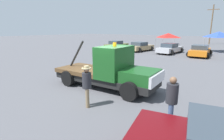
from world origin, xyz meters
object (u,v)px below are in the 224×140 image
object	(u,v)px
tow_truck	(110,71)
canopy_tent_blue	(219,34)
utility_pole	(212,24)
parked_car_orange	(200,51)
parked_car_olive	(116,45)
parked_car_silver	(170,48)
person_at_hood	(87,83)
canopy_tent_red	(168,35)
person_near_truck	(172,98)
traffic_cone	(126,66)
parked_car_tan	(140,47)

from	to	relation	value
tow_truck	canopy_tent_blue	size ratio (longest dim) A/B	1.97
utility_pole	parked_car_orange	bearing A→B (deg)	-84.46
tow_truck	parked_car_olive	bearing A→B (deg)	120.72
tow_truck	parked_car_silver	world-z (taller)	tow_truck
parked_car_olive	canopy_tent_blue	bearing A→B (deg)	-67.53
tow_truck	person_at_hood	bearing A→B (deg)	-78.91
tow_truck	canopy_tent_red	bearing A→B (deg)	97.78
utility_pole	parked_car_silver	bearing A→B (deg)	-95.27
tow_truck	person_near_truck	size ratio (longest dim) A/B	3.54
tow_truck	parked_car_orange	world-z (taller)	tow_truck
parked_car_olive	traffic_cone	size ratio (longest dim) A/B	8.24
parked_car_tan	parked_car_silver	distance (m)	4.29
person_at_hood	traffic_cone	xyz separation A→B (m)	(-2.48, 6.94, -0.77)
parked_car_olive	parked_car_silver	xyz separation A→B (m)	(8.53, 0.22, 0.00)
person_at_hood	parked_car_olive	world-z (taller)	person_at_hood
person_at_hood	parked_car_orange	world-z (taller)	person_at_hood
canopy_tent_red	traffic_cone	world-z (taller)	canopy_tent_red
person_at_hood	canopy_tent_blue	size ratio (longest dim) A/B	0.57
tow_truck	traffic_cone	xyz separation A→B (m)	(-1.84, 4.53, -0.72)
parked_car_olive	parked_car_orange	distance (m)	12.22
parked_car_orange	utility_pole	distance (m)	20.10
canopy_tent_red	traffic_cone	bearing A→B (deg)	-81.72
canopy_tent_blue	parked_car_tan	bearing A→B (deg)	-147.03
canopy_tent_red	utility_pole	bearing A→B (deg)	75.93
parked_car_orange	canopy_tent_blue	xyz separation A→B (m)	(1.10, 5.90, 1.77)
person_at_hood	parked_car_olive	xyz separation A→B (m)	(-11.38, 18.07, -0.38)
traffic_cone	parked_car_tan	bearing A→B (deg)	112.82
canopy_tent_blue	parked_car_olive	bearing A→B (deg)	-156.36
canopy_tent_blue	utility_pole	size ratio (longest dim) A/B	0.38
tow_truck	parked_car_silver	distance (m)	16.05
traffic_cone	parked_car_olive	bearing A→B (deg)	128.65
parked_car_tan	canopy_tent_red	world-z (taller)	canopy_tent_red
person_near_truck	canopy_tent_blue	distance (m)	23.42
parked_car_olive	canopy_tent_blue	world-z (taller)	canopy_tent_blue
parked_car_tan	canopy_tent_blue	size ratio (longest dim) A/B	1.48
person_at_hood	parked_car_silver	world-z (taller)	person_at_hood
person_at_hood	canopy_tent_red	xyz separation A→B (m)	(-4.79, 22.82, 1.15)
parked_car_orange	person_near_truck	bearing A→B (deg)	-176.02
traffic_cone	utility_pole	distance (m)	31.04
canopy_tent_red	person_at_hood	bearing A→B (deg)	-78.14
parked_car_tan	parked_car_olive	bearing A→B (deg)	98.83
person_at_hood	canopy_tent_blue	distance (m)	24.02
person_at_hood	parked_car_olive	distance (m)	21.36
person_near_truck	canopy_tent_red	distance (m)	23.70
canopy_tent_red	utility_pole	size ratio (longest dim) A/B	0.37
traffic_cone	parked_car_orange	bearing A→B (deg)	73.28
traffic_cone	canopy_tent_blue	bearing A→B (deg)	75.40
utility_pole	tow_truck	bearing A→B (deg)	-89.30
parked_car_silver	canopy_tent_red	world-z (taller)	canopy_tent_red
parked_car_olive	utility_pole	bearing A→B (deg)	-28.92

